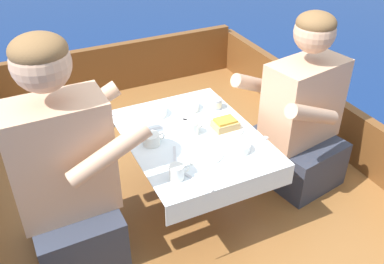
{
  "coord_description": "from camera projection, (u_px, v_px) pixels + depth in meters",
  "views": [
    {
      "loc": [
        -0.72,
        -1.45,
        1.79
      ],
      "look_at": [
        0.0,
        0.05,
        0.69
      ],
      "focal_mm": 40.0,
      "sensor_mm": 36.0,
      "label": 1
    }
  ],
  "objects": [
    {
      "name": "ground_plane",
      "position": [
        196.0,
        242.0,
        2.34
      ],
      "size": [
        60.0,
        60.0,
        0.0
      ],
      "primitive_type": "plane",
      "color": "navy"
    },
    {
      "name": "boat_deck",
      "position": [
        196.0,
        225.0,
        2.27
      ],
      "size": [
        2.07,
        2.94,
        0.26
      ],
      "primitive_type": "cube",
      "color": "brown",
      "rests_on": "ground_plane"
    },
    {
      "name": "gunwale_starboard",
      "position": [
        352.0,
        135.0,
        2.48
      ],
      "size": [
        0.06,
        2.94,
        0.31
      ],
      "primitive_type": "cube",
      "color": "brown",
      "rests_on": "boat_deck"
    },
    {
      "name": "bow_coaming",
      "position": [
        112.0,
        68.0,
        3.19
      ],
      "size": [
        1.95,
        0.06,
        0.36
      ],
      "primitive_type": "cube",
      "color": "brown",
      "rests_on": "boat_deck"
    },
    {
      "name": "cockpit_table",
      "position": [
        192.0,
        144.0,
        2.04
      ],
      "size": [
        0.6,
        0.79,
        0.42
      ],
      "color": "#B2B2B7",
      "rests_on": "boat_deck"
    },
    {
      "name": "person_port",
      "position": [
        66.0,
        176.0,
        1.75
      ],
      "size": [
        0.53,
        0.45,
        1.03
      ],
      "rotation": [
        0.0,
        0.0,
        0.02
      ],
      "color": "#333847",
      "rests_on": "boat_deck"
    },
    {
      "name": "person_starboard",
      "position": [
        300.0,
        119.0,
        2.22
      ],
      "size": [
        0.57,
        0.52,
        0.94
      ],
      "rotation": [
        0.0,
        0.0,
        3.32
      ],
      "color": "#333847",
      "rests_on": "boat_deck"
    },
    {
      "name": "plate_sandwich",
      "position": [
        225.0,
        129.0,
        2.05
      ],
      "size": [
        0.18,
        0.18,
        0.01
      ],
      "color": "silver",
      "rests_on": "cockpit_table"
    },
    {
      "name": "plate_bread",
      "position": [
        203.0,
        153.0,
        1.89
      ],
      "size": [
        0.18,
        0.18,
        0.01
      ],
      "color": "silver",
      "rests_on": "cockpit_table"
    },
    {
      "name": "sandwich",
      "position": [
        225.0,
        124.0,
        2.04
      ],
      "size": [
        0.12,
        0.09,
        0.05
      ],
      "rotation": [
        0.0,
        0.0,
        -0.0
      ],
      "color": "tan",
      "rests_on": "plate_sandwich"
    },
    {
      "name": "bowl_port_near",
      "position": [
        238.0,
        146.0,
        1.9
      ],
      "size": [
        0.11,
        0.11,
        0.04
      ],
      "color": "silver",
      "rests_on": "cockpit_table"
    },
    {
      "name": "bowl_starboard_near",
      "position": [
        187.0,
        105.0,
        2.21
      ],
      "size": [
        0.12,
        0.12,
        0.04
      ],
      "color": "silver",
      "rests_on": "cockpit_table"
    },
    {
      "name": "bowl_center_far",
      "position": [
        154.0,
        111.0,
        2.16
      ],
      "size": [
        0.13,
        0.13,
        0.04
      ],
      "color": "silver",
      "rests_on": "cockpit_table"
    },
    {
      "name": "coffee_cup_port",
      "position": [
        177.0,
        172.0,
        1.73
      ],
      "size": [
        0.09,
        0.06,
        0.07
      ],
      "color": "silver",
      "rests_on": "cockpit_table"
    },
    {
      "name": "coffee_cup_starboard",
      "position": [
        192.0,
        127.0,
        2.01
      ],
      "size": [
        0.09,
        0.06,
        0.07
      ],
      "color": "silver",
      "rests_on": "cockpit_table"
    },
    {
      "name": "coffee_cup_center",
      "position": [
        152.0,
        139.0,
        1.94
      ],
      "size": [
        0.11,
        0.08,
        0.05
      ],
      "color": "silver",
      "rests_on": "cockpit_table"
    },
    {
      "name": "tin_can",
      "position": [
        215.0,
        103.0,
        2.21
      ],
      "size": [
        0.07,
        0.07,
        0.05
      ],
      "color": "silver",
      "rests_on": "cockpit_table"
    },
    {
      "name": "utensil_spoon_center",
      "position": [
        123.0,
        111.0,
        2.2
      ],
      "size": [
        0.17,
        0.06,
        0.01
      ],
      "rotation": [
        0.0,
        0.0,
        0.28
      ],
      "color": "silver",
      "rests_on": "cockpit_table"
    },
    {
      "name": "utensil_spoon_port",
      "position": [
        264.0,
        143.0,
        1.96
      ],
      "size": [
        0.12,
        0.14,
        0.01
      ],
      "rotation": [
        0.0,
        0.0,
        0.88
      ],
      "color": "silver",
      "rests_on": "cockpit_table"
    },
    {
      "name": "utensil_knife_port",
      "position": [
        197.0,
        181.0,
        1.73
      ],
      "size": [
        0.07,
        0.16,
        0.0
      ],
      "rotation": [
        0.0,
        0.0,
        1.94
      ],
      "color": "silver",
      "rests_on": "cockpit_table"
    },
    {
      "name": "utensil_fork_starboard",
      "position": [
        195.0,
        122.0,
        2.11
      ],
      "size": [
        0.13,
        0.14,
        0.0
      ],
      "rotation": [
        0.0,
        0.0,
        2.33
      ],
      "color": "silver",
      "rests_on": "cockpit_table"
    },
    {
      "name": "utensil_knife_starboard",
      "position": [
        175.0,
        158.0,
        1.86
      ],
      "size": [
        0.07,
        0.16,
        0.0
      ],
      "rotation": [
        0.0,
        0.0,
        1.19
      ],
      "color": "silver",
      "rests_on": "cockpit_table"
    },
    {
      "name": "utensil_fork_port",
      "position": [
        151.0,
        130.0,
        2.05
      ],
      "size": [
        0.17,
        0.03,
        0.0
      ],
      "rotation": [
        0.0,
        0.0,
        3.08
      ],
      "color": "silver",
      "rests_on": "cockpit_table"
    }
  ]
}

